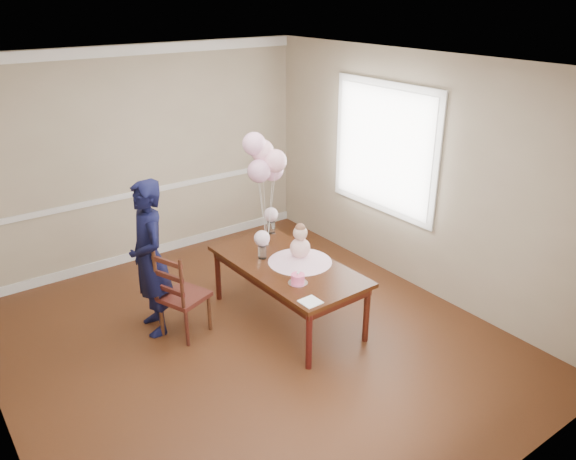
{
  "coord_description": "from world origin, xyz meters",
  "views": [
    {
      "loc": [
        -2.51,
        -4.05,
        3.28
      ],
      "look_at": [
        0.56,
        0.14,
        1.05
      ],
      "focal_mm": 35.0,
      "sensor_mm": 36.0,
      "label": 1
    }
  ],
  "objects": [
    {
      "name": "table_leg_fl",
      "position": [
        0.21,
        -0.66,
        0.31
      ],
      "size": [
        0.06,
        0.06,
        0.62
      ],
      "primitive_type": "cylinder",
      "rotation": [
        0.0,
        0.0,
        0.02
      ],
      "color": "black",
      "rests_on": "floor"
    },
    {
      "name": "birthday_cake",
      "position": [
        0.4,
        -0.24,
        0.71
      ],
      "size": [
        0.14,
        0.14,
        0.09
      ],
      "primitive_type": "cylinder",
      "rotation": [
        0.0,
        0.0,
        0.02
      ],
      "color": "#FF508A",
      "rests_on": "cake_platter"
    },
    {
      "name": "chair_back_post_l",
      "position": [
        -0.55,
        0.33,
        0.7
      ],
      "size": [
        0.05,
        0.05,
        0.53
      ],
      "primitive_type": "cylinder",
      "rotation": [
        0.0,
        0.0,
        0.37
      ],
      "color": "black",
      "rests_on": "dining_chair_seat"
    },
    {
      "name": "chair_back_post_r",
      "position": [
        -0.68,
        0.65,
        0.7
      ],
      "size": [
        0.05,
        0.05,
        0.53
      ],
      "primitive_type": "cylinder",
      "rotation": [
        0.0,
        0.0,
        0.37
      ],
      "color": "#3C1E10",
      "rests_on": "dining_chair_seat"
    },
    {
      "name": "wall_back",
      "position": [
        0.0,
        2.5,
        1.35
      ],
      "size": [
        4.5,
        0.02,
        2.7
      ],
      "primitive_type": "cube",
      "color": "tan",
      "rests_on": "floor"
    },
    {
      "name": "chair_slat_mid",
      "position": [
        -0.62,
        0.49,
        0.74
      ],
      "size": [
        0.16,
        0.36,
        0.05
      ],
      "primitive_type": "cube",
      "rotation": [
        0.0,
        0.0,
        0.37
      ],
      "color": "#35130E",
      "rests_on": "dining_chair_seat"
    },
    {
      "name": "chair_slat_top",
      "position": [
        -0.62,
        0.49,
        0.89
      ],
      "size": [
        0.16,
        0.36,
        0.05
      ],
      "primitive_type": "cube",
      "rotation": [
        0.0,
        0.0,
        0.37
      ],
      "color": "#3E1810",
      "rests_on": "dining_chair_seat"
    },
    {
      "name": "wall_front",
      "position": [
        0.0,
        -2.5,
        1.35
      ],
      "size": [
        4.5,
        0.02,
        2.7
      ],
      "primitive_type": "cube",
      "color": "tan",
      "rests_on": "floor"
    },
    {
      "name": "dining_table_top",
      "position": [
        0.56,
        0.16,
        0.64
      ],
      "size": [
        0.92,
        1.78,
        0.04
      ],
      "primitive_type": "cube",
      "rotation": [
        0.0,
        0.0,
        0.02
      ],
      "color": "black",
      "rests_on": "table_leg_fl"
    },
    {
      "name": "table_leg_fr",
      "position": [
        0.95,
        -0.64,
        0.31
      ],
      "size": [
        0.06,
        0.06,
        0.62
      ],
      "primitive_type": "cylinder",
      "rotation": [
        0.0,
        0.0,
        0.02
      ],
      "color": "black",
      "rests_on": "floor"
    },
    {
      "name": "balloon_ribbon_c",
      "position": [
        0.65,
        0.69,
        1.13
      ],
      "size": [
        0.02,
        0.08,
        0.91
      ],
      "primitive_type": "cylinder",
      "rotation": [
        -0.09,
        0.02,
        0.02
      ],
      "color": "silver",
      "rests_on": "balloon_weight"
    },
    {
      "name": "chair_leg_br",
      "position": [
        -0.34,
        0.78,
        0.2
      ],
      "size": [
        0.05,
        0.05,
        0.41
      ],
      "primitive_type": "cylinder",
      "rotation": [
        0.0,
        0.0,
        0.37
      ],
      "color": "#3B1910",
      "rests_on": "floor"
    },
    {
      "name": "table_leg_br",
      "position": [
        0.92,
        0.98,
        0.31
      ],
      "size": [
        0.06,
        0.06,
        0.62
      ],
      "primitive_type": "cylinder",
      "rotation": [
        0.0,
        0.0,
        0.02
      ],
      "color": "black",
      "rests_on": "floor"
    },
    {
      "name": "chair_leg_fr",
      "position": [
        -0.22,
        0.46,
        0.2
      ],
      "size": [
        0.05,
        0.05,
        0.41
      ],
      "primitive_type": "cylinder",
      "rotation": [
        0.0,
        0.0,
        0.37
      ],
      "color": "#371B0F",
      "rests_on": "floor"
    },
    {
      "name": "baseboard_trim",
      "position": [
        0.0,
        2.49,
        0.06
      ],
      "size": [
        4.5,
        0.02,
        0.12
      ],
      "primitive_type": "cube",
      "color": "silver",
      "rests_on": "floor"
    },
    {
      "name": "dining_chair_seat",
      "position": [
        -0.44,
        0.56,
        0.43
      ],
      "size": [
        0.54,
        0.54,
        0.05
      ],
      "primitive_type": "cube",
      "rotation": [
        0.0,
        0.0,
        0.37
      ],
      "color": "#3D1510",
      "rests_on": "chair_leg_fl"
    },
    {
      "name": "balloon_weight",
      "position": [
        0.64,
        0.65,
        0.67
      ],
      "size": [
        0.04,
        0.04,
        0.02
      ],
      "primitive_type": "cylinder",
      "rotation": [
        0.0,
        0.0,
        0.02
      ],
      "color": "silver",
      "rests_on": "dining_table_top"
    },
    {
      "name": "cake_flower_b",
      "position": [
        0.42,
        -0.22,
        0.77
      ],
      "size": [
        0.03,
        0.03,
        0.03
      ],
      "primitive_type": "sphere",
      "color": "white",
      "rests_on": "birthday_cake"
    },
    {
      "name": "balloon_ribbon_d",
      "position": [
        0.61,
        0.7,
        1.17
      ],
      "size": [
        0.08,
        0.09,
        1.0
      ],
      "primitive_type": "cylinder",
      "rotation": [
        -0.09,
        -0.07,
        0.02
      ],
      "color": "silver",
      "rests_on": "balloon_weight"
    },
    {
      "name": "cake_platter",
      "position": [
        0.4,
        -0.24,
        0.66
      ],
      "size": [
        0.2,
        0.2,
        0.01
      ],
      "primitive_type": "cylinder",
      "rotation": [
        0.0,
        0.0,
        0.02
      ],
      "color": "silver",
      "rests_on": "dining_table_top"
    },
    {
      "name": "balloon_ribbon_b",
      "position": [
        0.69,
        0.63,
        1.08
      ],
      "size": [
        0.09,
        0.05,
        0.82
      ],
      "primitive_type": "cylinder",
      "rotation": [
        0.05,
        0.1,
        0.02
      ],
      "color": "white",
      "rests_on": "balloon_weight"
    },
    {
      "name": "window_blinds",
      "position": [
        2.21,
        0.5,
        1.55
      ],
      "size": [
        0.01,
        1.5,
        1.4
      ],
      "primitive_type": "cube",
      "color": "silver",
      "rests_on": "wall_right"
    },
    {
      "name": "table_apron",
      "position": [
        0.56,
        0.16,
        0.57
      ],
      "size": [
        0.83,
        1.69,
        0.09
      ],
      "primitive_type": "cube",
      "rotation": [
        0.0,
        0.0,
        0.02
      ],
      "color": "black",
      "rests_on": "table_leg_fl"
    },
    {
      "name": "crown_molding",
      "position": [
        0.0,
        2.49,
        2.63
      ],
      "size": [
        4.5,
        0.02,
        0.12
      ],
      "primitive_type": "cube",
      "color": "white",
      "rests_on": "wall_back"
    },
    {
      "name": "balloon_b",
      "position": [
        0.73,
        0.6,
        1.63
      ],
      "size": [
        0.25,
        0.25,
        0.25
      ],
      "primitive_type": "sphere",
      "color": "#FFB4C4",
      "rests_on": "balloon_ribbon_b"
    },
    {
      "name": "chair_leg_bl",
      "position": [
        -0.66,
        0.65,
        0.2
      ],
      "size": [
        0.05,
        0.05,
        0.41
      ],
      "primitive_type": "cylinder",
      "rotation": [
        0.0,
        0.0,
        0.37
      ],
      "color": "#381C0F",
      "rests_on": "floor"
    },
    {
      "name": "roses_far",
      "position": [
        0.88,
        0.92,
        0.89
      ],
      "size": [
        0.17,
        0.17,
        0.17
      ],
      "primitive_type": "sphere",
      "color": "silver",
      "rests_on": "rose_vase_far"
    },
    {
      "name": "wall_right",
      "position": [
        2.25,
        0.0,
        1.35
      ],
      "size": [
        0.02,
        5.0,
        2.7
      ],
      "primitive_type": "cube",
      "color": "tan",
      "rests_on": "floor"
    },
    {
      "name": "chair_rail_trim",
      "position": [
        0.0,
        2.49,
        0.9
      ],
      "size": [
        4.5,
        0.02,
        0.07
      ],
      "primitive_type": "cube",
      "color": "silver",
      "rests_on": "wall_back"
    },
    {
      "name": "ceiling",
      "position": [
        0.0,
        0.0,
        2.7
      ],
      "size": [
        4.5,
        5.0,
        0.02
      ],
      "primitive_type": "cube",
      "color": "white",
      "rests_on": "wall_back"
    },
    {
      "name": "floor",
      "position": [
        0.0,
        0.0,
        0.0
      ],
      "size": [
        4.5,
        5.0,
        0.0
      ],
      "primitive_type": "cube",
      "color": "#371B0D",
      "rests_on": "ground"
    },
    {
      "name": "napkin",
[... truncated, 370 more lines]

